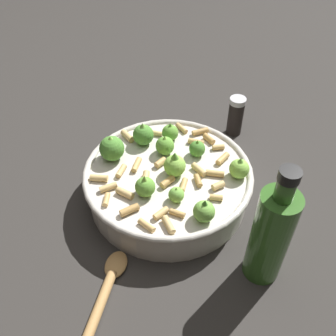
% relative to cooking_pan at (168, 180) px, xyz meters
% --- Properties ---
extents(ground_plane, '(2.40, 2.40, 0.00)m').
position_rel_cooking_pan_xyz_m(ground_plane, '(0.00, 0.00, -0.04)').
color(ground_plane, '#2D2B28').
extents(cooking_pan, '(0.32, 0.32, 0.12)m').
position_rel_cooking_pan_xyz_m(cooking_pan, '(0.00, 0.00, 0.00)').
color(cooking_pan, beige).
rests_on(cooking_pan, ground).
extents(pepper_shaker, '(0.04, 0.04, 0.09)m').
position_rel_cooking_pan_xyz_m(pepper_shaker, '(-0.24, 0.08, 0.00)').
color(pepper_shaker, black).
rests_on(pepper_shaker, ground).
extents(olive_oil_bottle, '(0.06, 0.06, 0.23)m').
position_rel_cooking_pan_xyz_m(olive_oil_bottle, '(0.10, 0.20, 0.05)').
color(olive_oil_bottle, '#336023').
rests_on(olive_oil_bottle, ground).
extents(wooden_spoon, '(0.21, 0.05, 0.02)m').
position_rel_cooking_pan_xyz_m(wooden_spoon, '(0.24, -0.02, -0.04)').
color(wooden_spoon, '#B2844C').
rests_on(wooden_spoon, ground).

